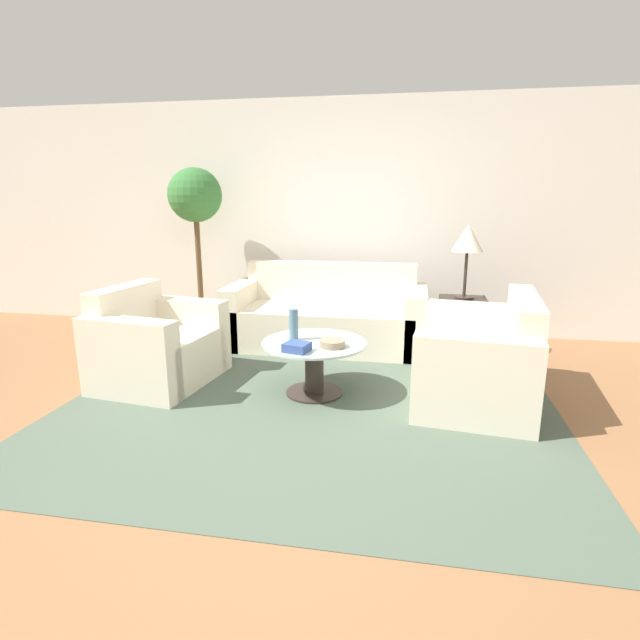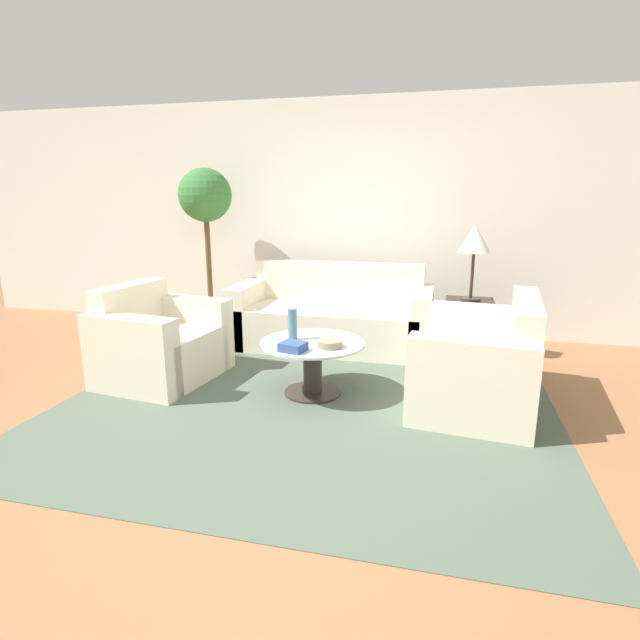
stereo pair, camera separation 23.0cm
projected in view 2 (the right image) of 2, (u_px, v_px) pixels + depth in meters
The scene contains 13 objects.
ground_plane at pixel (272, 435), 3.32m from camera, with size 14.00×14.00×0.00m, color #8E603D.
wall_back at pixel (351, 218), 5.69m from camera, with size 10.00×0.06×2.60m.
rug at pixel (313, 393), 4.02m from camera, with size 3.67×3.59×0.01m.
sofa_main at pixel (333, 319), 5.28m from camera, with size 2.04×0.88×0.85m.
armchair at pixel (158, 346), 4.31m from camera, with size 0.93×1.09×0.81m.
loveseat at pixel (484, 367), 3.79m from camera, with size 0.98×1.40×0.83m.
coffee_table at pixel (313, 360), 3.95m from camera, with size 0.83×0.83×0.44m.
side_table at pixel (468, 330), 4.82m from camera, with size 0.44×0.44×0.58m.
table_lamp at pixel (475, 241), 4.62m from camera, with size 0.29×0.29×0.71m.
potted_plant at pixel (207, 226), 5.59m from camera, with size 0.59×0.59×1.85m.
vase at pixel (292, 324), 3.95m from camera, with size 0.07×0.07×0.25m.
bowl at pixel (330, 344), 3.77m from camera, with size 0.19×0.19×0.05m.
book_stack at pixel (293, 347), 3.68m from camera, with size 0.21×0.20×0.07m.
Camera 2 is at (1.03, -2.87, 1.55)m, focal length 28.00 mm.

